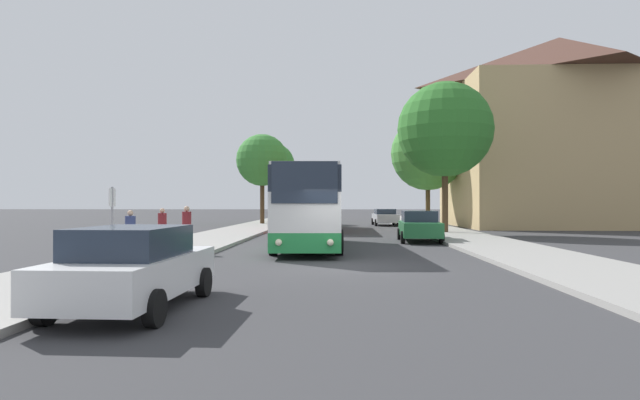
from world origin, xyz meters
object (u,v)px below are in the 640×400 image
object	(u,v)px
pedestrian_waiting_far	(130,233)
tree_right_mid	(445,130)
bus_middle	(318,206)
tree_right_near	(428,154)
parked_car_right_far	(385,217)
pedestrian_walking_back	(162,227)
parked_car_right_near	(419,226)
parked_car_left_curb	(134,267)
bus_stop_sign	(112,214)
bus_front	(308,207)
tree_left_far	(262,160)
pedestrian_waiting_near	(187,228)
tree_left_near	(273,165)

from	to	relation	value
pedestrian_waiting_far	tree_right_mid	world-z (taller)	tree_right_mid
bus_middle	tree_right_near	xyz separation A→B (m)	(9.47, 7.35, 4.67)
parked_car_right_far	tree_right_near	bearing A→B (deg)	170.66
pedestrian_walking_back	pedestrian_waiting_far	bearing A→B (deg)	-12.37
parked_car_right_near	tree_right_mid	size ratio (longest dim) A/B	0.47
parked_car_left_curb	tree_right_mid	size ratio (longest dim) A/B	0.45
bus_stop_sign	tree_right_mid	size ratio (longest dim) A/B	0.25
bus_stop_sign	bus_middle	bearing A→B (deg)	74.30
pedestrian_waiting_far	pedestrian_walking_back	distance (m)	3.33
bus_middle	bus_stop_sign	size ratio (longest dim) A/B	4.86
parked_car_left_curb	tree_right_mid	bearing A→B (deg)	66.79
pedestrian_waiting_far	parked_car_right_far	bearing A→B (deg)	80.26
tree_right_mid	bus_stop_sign	bearing A→B (deg)	-131.54
parked_car_left_curb	pedestrian_walking_back	bearing A→B (deg)	108.93
pedestrian_waiting_far	parked_car_right_near	bearing A→B (deg)	49.47
pedestrian_walking_back	bus_front	bearing A→B (deg)	88.05
parked_car_right_far	pedestrian_waiting_far	xyz separation A→B (m)	(-11.60, -27.67, 0.17)
bus_middle	tree_left_far	distance (m)	10.72
bus_middle	bus_stop_sign	world-z (taller)	bus_middle
bus_middle	pedestrian_waiting_near	xyz separation A→B (m)	(-4.50, -17.75, -0.73)
pedestrian_waiting_near	tree_left_near	size ratio (longest dim) A/B	0.22
parked_car_left_curb	tree_right_mid	world-z (taller)	tree_right_mid
tree_left_near	pedestrian_walking_back	bearing A→B (deg)	-91.70
pedestrian_waiting_far	bus_stop_sign	bearing A→B (deg)	-79.28
parked_car_right_near	pedestrian_waiting_far	xyz separation A→B (m)	(-11.66, -8.61, 0.13)
bus_front	parked_car_left_curb	xyz separation A→B (m)	(-2.47, -12.89, -1.04)
parked_car_right_far	tree_right_mid	distance (m)	14.36
pedestrian_walking_back	pedestrian_waiting_near	bearing A→B (deg)	36.17
bus_middle	tree_right_near	size ratio (longest dim) A/B	1.22
parked_car_right_far	pedestrian_walking_back	distance (m)	26.98
tree_right_near	tree_right_mid	distance (m)	12.35
parked_car_right_near	pedestrian_waiting_near	world-z (taller)	pedestrian_waiting_near
bus_front	parked_car_right_near	world-z (taller)	bus_front
parked_car_left_curb	pedestrian_waiting_near	xyz separation A→B (m)	(-2.24, 10.44, 0.22)
bus_stop_sign	pedestrian_waiting_far	xyz separation A→B (m)	(0.05, 1.32, -0.69)
parked_car_left_curb	tree_left_near	size ratio (longest dim) A/B	0.55
pedestrian_waiting_far	tree_left_far	bearing A→B (deg)	102.24
parked_car_left_curb	tree_left_far	size ratio (longest dim) A/B	0.53
pedestrian_waiting_near	pedestrian_walking_back	world-z (taller)	pedestrian_waiting_near
parked_car_left_curb	tree_left_near	world-z (taller)	tree_left_near
parked_car_right_far	bus_front	bearing A→B (deg)	74.56
bus_stop_sign	tree_left_near	bearing A→B (deg)	88.51
tree_left_far	pedestrian_waiting_far	bearing A→B (deg)	-90.77
parked_car_right_near	pedestrian_waiting_far	world-z (taller)	pedestrian_waiting_far
bus_stop_sign	pedestrian_waiting_far	world-z (taller)	bus_stop_sign
pedestrian_waiting_near	tree_left_far	world-z (taller)	tree_left_far
parked_car_left_curb	bus_stop_sign	xyz separation A→B (m)	(-3.69, 7.03, 0.84)
parked_car_right_far	pedestrian_walking_back	bearing A→B (deg)	62.36
bus_middle	parked_car_right_near	xyz separation A→B (m)	(5.77, -11.23, -0.93)
parked_car_right_near	tree_right_near	xyz separation A→B (m)	(3.71, 18.57, 5.60)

